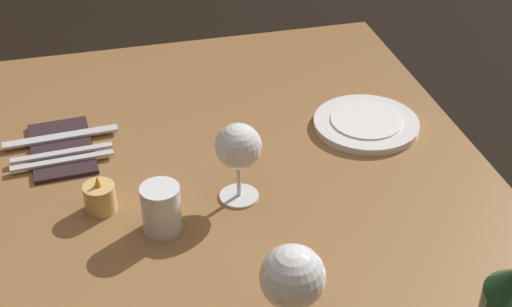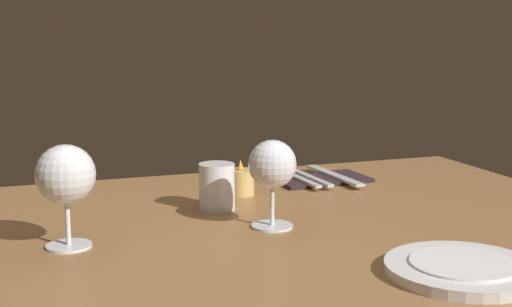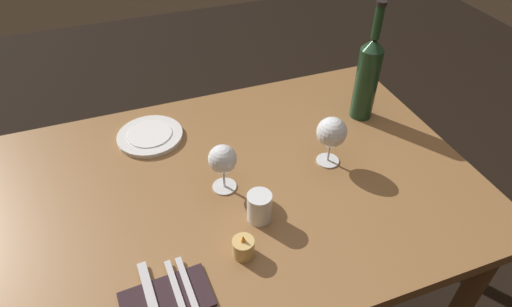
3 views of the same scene
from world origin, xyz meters
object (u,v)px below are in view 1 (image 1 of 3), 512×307
dinner_plate (366,123)px  fork_inner (62,153)px  wine_glass_right (238,148)px  fork_outer (62,161)px  folded_napkin (62,148)px  table_knife (61,137)px  water_tumbler (161,211)px  wine_glass_left (292,279)px  votive_candle (100,198)px

dinner_plate → fork_inner: dinner_plate is taller
wine_glass_right → fork_outer: bearing=59.8°
folded_napkin → table_knife: 0.03m
water_tumbler → dinner_plate: water_tumbler is taller
wine_glass_left → dinner_plate: wine_glass_left is taller
folded_napkin → table_knife: (0.03, 0.00, 0.01)m
wine_glass_right → fork_inner: size_ratio=0.78×
wine_glass_left → table_knife: wine_glass_left is taller
fork_inner → fork_outer: bearing=180.0°
water_tumbler → fork_outer: size_ratio=0.45×
wine_glass_left → water_tumbler: wine_glass_left is taller
water_tumbler → wine_glass_right: bearing=-69.4°
table_knife → wine_glass_left: bearing=-153.3°
fork_outer → wine_glass_left: bearing=-149.5°
wine_glass_right → folded_napkin: (0.21, 0.28, -0.09)m
wine_glass_right → dinner_plate: 0.34m
wine_glass_left → fork_inner: wine_glass_left is taller
wine_glass_left → water_tumbler: (0.26, 0.13, -0.07)m
water_tumbler → table_knife: water_tumbler is taller
wine_glass_right → fork_outer: size_ratio=0.78×
wine_glass_right → table_knife: wine_glass_right is taller
fork_outer → fork_inner: bearing=0.0°
wine_glass_right → folded_napkin: size_ratio=0.71×
wine_glass_left → dinner_plate: 0.56m
water_tumbler → folded_napkin: size_ratio=0.41×
wine_glass_left → votive_candle: 0.41m
wine_glass_left → water_tumbler: bearing=27.0°
votive_candle → fork_outer: votive_candle is taller
water_tumbler → votive_candle: size_ratio=1.21×
wine_glass_left → votive_candle: size_ratio=2.24×
table_knife → wine_glass_right: bearing=-130.9°
wine_glass_right → votive_candle: (0.02, 0.23, -0.08)m
folded_napkin → votive_candle: bearing=-163.6°
wine_glass_left → dinner_plate: bearing=-31.6°
dinner_plate → fork_outer: (0.01, 0.57, 0.00)m
wine_glass_right → dinner_plate: (0.15, -0.28, -0.09)m
votive_candle → fork_outer: size_ratio=0.37×
water_tumbler → fork_inner: (0.24, 0.15, -0.03)m
water_tumbler → dinner_plate: 0.47m
votive_candle → wine_glass_left: bearing=-146.2°
wine_glass_right → dinner_plate: wine_glass_right is taller
wine_glass_left → fork_inner: size_ratio=0.83×
table_knife → water_tumbler: bearing=-153.5°
water_tumbler → folded_napkin: 0.30m
folded_napkin → table_knife: size_ratio=0.93×
folded_napkin → water_tumbler: bearing=-151.0°
table_knife → dinner_plate: bearing=-99.0°
votive_candle → table_knife: bearing=14.3°
votive_candle → table_knife: size_ratio=0.32×
wine_glass_left → fork_outer: (0.48, 0.28, -0.09)m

